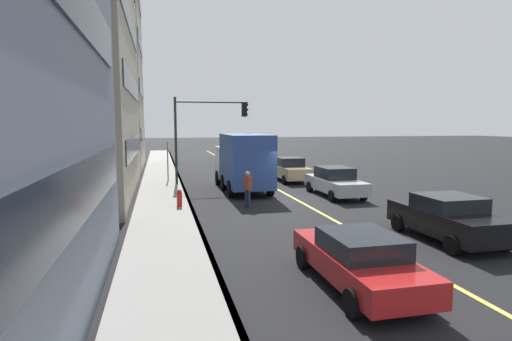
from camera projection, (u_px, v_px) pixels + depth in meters
name	position (u px, v px, depth m)	size (l,w,h in m)	color
ground	(294.00, 198.00, 21.49)	(200.00, 200.00, 0.00)	black
sidewalk_slab	(163.00, 203.00, 19.95)	(80.00, 2.61, 0.15)	gray
curb_edge	(189.00, 202.00, 20.23)	(80.00, 0.16, 0.15)	slate
lane_stripe_center	(294.00, 198.00, 21.49)	(80.00, 0.16, 0.01)	#D8CC4C
building_midblock	(1.00, 17.00, 20.80)	(14.80, 12.61, 18.59)	#B2A893
building_glass_right	(59.00, 17.00, 33.64)	(10.25, 12.69, 25.21)	#B2A893
car_silver	(335.00, 182.00, 22.19)	(4.77, 1.93, 1.57)	#A8AAB2
car_black	(448.00, 217.00, 13.70)	(4.32, 2.12, 1.51)	black
car_red	(358.00, 259.00, 9.74)	(4.45, 1.89, 1.34)	red
car_tan	(290.00, 169.00, 28.10)	(4.61, 1.93, 1.61)	tan
truck_blue	(243.00, 161.00, 23.82)	(6.85, 2.47, 3.31)	silver
pedestrian_with_backpack	(248.00, 186.00, 19.02)	(0.46, 0.45, 1.71)	#262D4C
traffic_light_mast	(205.00, 124.00, 25.93)	(0.28, 4.73, 5.56)	#1E3823
street_sign_post	(168.00, 159.00, 26.97)	(0.60, 0.08, 2.71)	slate
fire_hydrant	(179.00, 200.00, 18.58)	(0.24, 0.24, 0.94)	red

